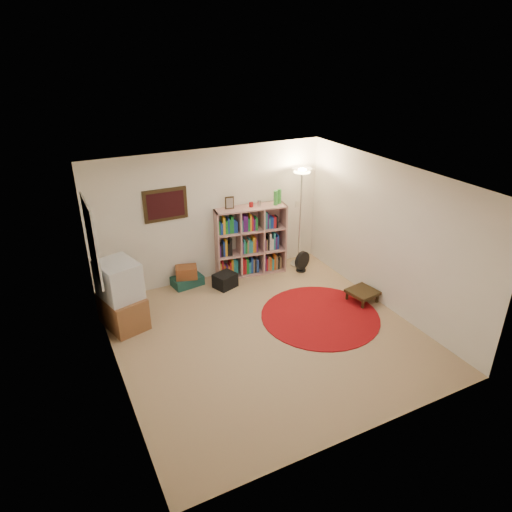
{
  "coord_description": "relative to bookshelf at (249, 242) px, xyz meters",
  "views": [
    {
      "loc": [
        -2.82,
        -5.23,
        4.19
      ],
      "look_at": [
        0.1,
        0.6,
        1.1
      ],
      "focal_mm": 32.0,
      "sensor_mm": 36.0,
      "label": 1
    }
  ],
  "objects": [
    {
      "name": "room",
      "position": [
        -0.74,
        -2.0,
        0.59
      ],
      "size": [
        4.54,
        4.54,
        2.54
      ],
      "color": "#A2825E",
      "rests_on": "ground"
    },
    {
      "name": "bookshelf",
      "position": [
        0.0,
        0.0,
        0.0
      ],
      "size": [
        1.42,
        0.59,
        1.65
      ],
      "rotation": [
        0.0,
        0.0,
        -0.15
      ],
      "color": "tan",
      "rests_on": "ground"
    },
    {
      "name": "floor_lamp",
      "position": [
        1.05,
        -0.14,
        1.01
      ],
      "size": [
        0.51,
        0.51,
        2.02
      ],
      "rotation": [
        0.0,
        0.0,
        -0.38
      ],
      "color": "silver",
      "rests_on": "ground"
    },
    {
      "name": "floor_fan",
      "position": [
        0.96,
        -0.42,
        -0.45
      ],
      "size": [
        0.38,
        0.25,
        0.43
      ],
      "rotation": [
        0.0,
        0.0,
        0.34
      ],
      "color": "black",
      "rests_on": "ground"
    },
    {
      "name": "tv_stand",
      "position": [
        -2.62,
        -0.77,
        -0.12
      ],
      "size": [
        0.72,
        0.89,
        1.13
      ],
      "rotation": [
        0.0,
        0.0,
        0.27
      ],
      "color": "brown",
      "rests_on": "ground"
    },
    {
      "name": "suitcase",
      "position": [
        -1.28,
        0.06,
        -0.58
      ],
      "size": [
        0.6,
        0.43,
        0.18
      ],
      "rotation": [
        0.0,
        0.0,
        0.14
      ],
      "color": "#163E38",
      "rests_on": "ground"
    },
    {
      "name": "wicker_basket",
      "position": [
        -1.29,
        0.02,
        -0.37
      ],
      "size": [
        0.45,
        0.38,
        0.22
      ],
      "rotation": [
        0.0,
        0.0,
        -0.28
      ],
      "color": "brown",
      "rests_on": "suitcase"
    },
    {
      "name": "duffel_bag",
      "position": [
        -0.67,
        -0.33,
        -0.53
      ],
      "size": [
        0.47,
        0.43,
        0.27
      ],
      "rotation": [
        0.0,
        0.0,
        0.35
      ],
      "color": "black",
      "rests_on": "ground"
    },
    {
      "name": "paper_towel",
      "position": [
        -0.58,
        0.02,
        -0.53
      ],
      "size": [
        0.14,
        0.14,
        0.27
      ],
      "rotation": [
        0.0,
        0.0,
        -0.04
      ],
      "color": "silver",
      "rests_on": "ground"
    },
    {
      "name": "red_rug",
      "position": [
        0.36,
        -1.98,
        -0.66
      ],
      "size": [
        1.98,
        1.98,
        0.02
      ],
      "color": "maroon",
      "rests_on": "ground"
    },
    {
      "name": "side_table",
      "position": [
        1.3,
        -1.89,
        -0.49
      ],
      "size": [
        0.53,
        0.53,
        0.21
      ],
      "rotation": [
        0.0,
        0.0,
        0.16
      ],
      "color": "black",
      "rests_on": "ground"
    }
  ]
}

